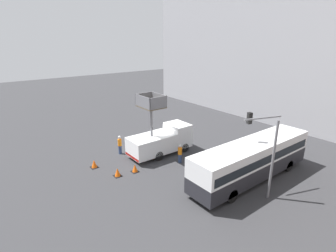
{
  "coord_description": "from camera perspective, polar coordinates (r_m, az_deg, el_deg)",
  "views": [
    {
      "loc": [
        20.03,
        -14.81,
        11.03
      ],
      "look_at": [
        0.51,
        0.09,
        2.74
      ],
      "focal_mm": 28.0,
      "sensor_mm": 36.0,
      "label": 1
    }
  ],
  "objects": [
    {
      "name": "ground_plane",
      "position": [
        27.24,
        -0.82,
        -5.22
      ],
      "size": [
        120.0,
        120.0,
        0.0
      ],
      "primitive_type": "plane",
      "color": "#333335"
    },
    {
      "name": "building_backdrop_far",
      "position": [
        41.19,
        24.36,
        14.85
      ],
      "size": [
        44.0,
        10.0,
        18.85
      ],
      "color": "#9E9EA3",
      "rests_on": "ground_plane"
    },
    {
      "name": "utility_truck",
      "position": [
        25.88,
        -1.46,
        -2.94
      ],
      "size": [
        2.5,
        6.41,
        6.13
      ],
      "color": "white",
      "rests_on": "ground_plane"
    },
    {
      "name": "city_bus",
      "position": [
        22.16,
        17.9,
        -6.68
      ],
      "size": [
        2.61,
        12.12,
        3.22
      ],
      "rotation": [
        0.0,
        0.0,
        1.8
      ],
      "color": "#232328",
      "rests_on": "ground_plane"
    },
    {
      "name": "traffic_light_pole",
      "position": [
        20.07,
        20.17,
        -3.1
      ],
      "size": [
        3.21,
        2.96,
        5.89
      ],
      "color": "slate",
      "rests_on": "ground_plane"
    },
    {
      "name": "road_worker_near_truck",
      "position": [
        26.44,
        -10.44,
        -4.04
      ],
      "size": [
        0.38,
        0.38,
        1.92
      ],
      "rotation": [
        0.0,
        0.0,
        1.48
      ],
      "color": "navy",
      "rests_on": "ground_plane"
    },
    {
      "name": "road_worker_directing",
      "position": [
        24.28,
        2.62,
        -5.99
      ],
      "size": [
        0.38,
        0.38,
        1.82
      ],
      "rotation": [
        0.0,
        0.0,
        6.03
      ],
      "color": "navy",
      "rests_on": "ground_plane"
    },
    {
      "name": "traffic_cone_near_truck",
      "position": [
        23.08,
        -7.22,
        -9.12
      ],
      "size": [
        0.61,
        0.61,
        0.7
      ],
      "color": "black",
      "rests_on": "ground_plane"
    },
    {
      "name": "traffic_cone_mid_road",
      "position": [
        22.64,
        -10.93,
        -9.88
      ],
      "size": [
        0.64,
        0.64,
        0.73
      ],
      "color": "black",
      "rests_on": "ground_plane"
    },
    {
      "name": "traffic_cone_far_side",
      "position": [
        24.51,
        -15.77,
        -7.94
      ],
      "size": [
        0.65,
        0.65,
        0.74
      ],
      "color": "black",
      "rests_on": "ground_plane"
    }
  ]
}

